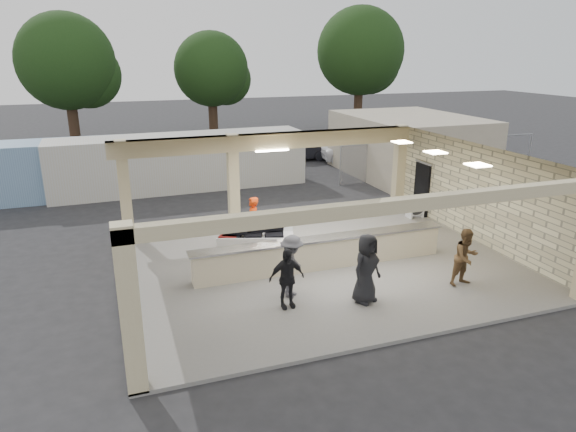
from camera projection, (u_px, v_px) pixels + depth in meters
name	position (u px, v px, depth m)	size (l,w,h in m)	color
ground	(316.00, 264.00, 16.42)	(120.00, 120.00, 0.00)	#232426
pavilion	(315.00, 217.00, 16.67)	(12.01, 10.00, 3.55)	slate
baggage_counter	(322.00, 252.00, 15.79)	(8.20, 0.58, 0.98)	beige
luggage_cart	(254.00, 235.00, 16.49)	(2.75, 2.17, 1.40)	white
drum_fan	(415.00, 206.00, 20.58)	(0.85, 0.48, 0.90)	white
baggage_handler	(253.00, 223.00, 17.17)	(0.66, 0.36, 1.80)	#E53B0C
passenger_a	(466.00, 257.00, 14.51)	(0.82, 0.36, 1.68)	brown
passenger_b	(287.00, 278.00, 13.22)	(0.96, 0.35, 1.63)	black
passenger_c	(292.00, 266.00, 13.78)	(1.14, 0.40, 1.76)	#444348
passenger_d	(366.00, 268.00, 13.49)	(0.93, 0.38, 1.90)	black
car_white_a	(360.00, 151.00, 31.43)	(2.23, 4.70, 1.34)	white
car_white_b	(392.00, 150.00, 31.72)	(1.56, 4.20, 1.32)	white
car_dark	(299.00, 149.00, 31.92)	(1.41, 4.00, 1.33)	black
container_white	(181.00, 162.00, 25.10)	(12.20, 2.44, 2.64)	#BCBCB7
container_blue	(12.00, 173.00, 22.93)	(10.05, 2.41, 2.61)	#7397B9
fence	(442.00, 157.00, 27.64)	(12.06, 0.06, 2.03)	gray
tree_left	(72.00, 65.00, 33.98)	(6.60, 6.30, 9.00)	#382619
tree_mid	(215.00, 72.00, 39.12)	(6.00, 5.60, 8.00)	#382619
tree_right	(363.00, 55.00, 41.62)	(7.20, 7.00, 10.00)	#382619
adjacent_building	(408.00, 145.00, 27.90)	(6.00, 8.00, 3.20)	#B5A990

